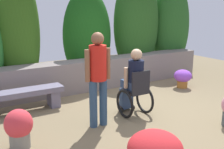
# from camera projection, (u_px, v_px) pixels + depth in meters

# --- Properties ---
(ground_plane) EXTENTS (12.40, 12.40, 0.00)m
(ground_plane) POSITION_uv_depth(u_px,v_px,m) (142.00, 111.00, 5.60)
(ground_plane) COLOR #7B6A4C
(stone_retaining_wall) EXTENTS (6.64, 0.56, 0.78)m
(stone_retaining_wall) POSITION_uv_depth(u_px,v_px,m) (96.00, 73.00, 7.17)
(stone_retaining_wall) COLOR gray
(stone_retaining_wall) RESTS_ON ground
(hedge_backdrop) EXTENTS (7.16, 1.06, 3.17)m
(hedge_backdrop) POSITION_uv_depth(u_px,v_px,m) (103.00, 31.00, 7.71)
(hedge_backdrop) COLOR #2C762F
(hedge_backdrop) RESTS_ON ground
(stone_bench) EXTENTS (1.64, 0.38, 0.46)m
(stone_bench) POSITION_uv_depth(u_px,v_px,m) (23.00, 97.00, 5.51)
(stone_bench) COLOR slate
(stone_bench) RESTS_ON ground
(person_in_wheelchair) EXTENTS (0.53, 0.66, 1.33)m
(person_in_wheelchair) POSITION_uv_depth(u_px,v_px,m) (134.00, 85.00, 5.29)
(person_in_wheelchair) COLOR black
(person_in_wheelchair) RESTS_ON ground
(person_standing_companion) EXTENTS (0.49, 0.30, 1.68)m
(person_standing_companion) POSITION_uv_depth(u_px,v_px,m) (98.00, 74.00, 4.70)
(person_standing_companion) COLOR navy
(person_standing_companion) RESTS_ON ground
(flower_pot_terracotta_by_wall) EXTENTS (0.42, 0.42, 0.61)m
(flower_pot_terracotta_by_wall) POSITION_uv_depth(u_px,v_px,m) (19.00, 128.00, 4.08)
(flower_pot_terracotta_by_wall) COLOR gray
(flower_pot_terracotta_by_wall) RESTS_ON ground
(flower_pot_red_accent) EXTENTS (0.47, 0.47, 0.49)m
(flower_pot_red_accent) POSITION_uv_depth(u_px,v_px,m) (183.00, 77.00, 7.21)
(flower_pot_red_accent) COLOR #A9682A
(flower_pot_red_accent) RESTS_ON ground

